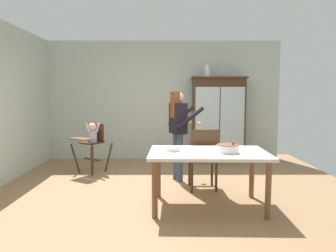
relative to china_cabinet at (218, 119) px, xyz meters
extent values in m
plane|color=#93704C|center=(-1.23, -2.37, -0.94)|extent=(6.24, 6.24, 0.00)
cube|color=beige|center=(-1.23, 0.26, 0.41)|extent=(5.32, 0.06, 2.70)
cube|color=#422819|center=(0.00, 0.00, -0.03)|extent=(1.14, 0.42, 1.84)
cube|color=#422819|center=(0.00, 0.00, 0.91)|extent=(1.20, 0.48, 0.04)
cube|color=silver|center=(-0.27, -0.21, 0.07)|extent=(0.52, 0.01, 1.28)
cube|color=silver|center=(0.27, -0.21, 0.07)|extent=(0.52, 0.01, 1.28)
cube|color=#422819|center=(0.00, 0.00, 0.07)|extent=(1.06, 0.36, 0.02)
cylinder|color=white|center=(-0.26, 0.00, 1.04)|extent=(0.13, 0.13, 0.22)
cylinder|color=white|center=(-0.26, 0.00, 1.18)|extent=(0.07, 0.07, 0.05)
cylinder|color=#422819|center=(-2.88, -1.12, -0.66)|extent=(0.19, 0.08, 0.56)
cylinder|color=#422819|center=(-2.51, -1.36, -0.66)|extent=(0.08, 0.19, 0.56)
cylinder|color=#422819|center=(-2.64, -0.75, -0.66)|extent=(0.08, 0.19, 0.56)
cylinder|color=#422819|center=(-2.27, -0.99, -0.66)|extent=(0.19, 0.08, 0.56)
cube|color=#422819|center=(-2.58, -1.06, -0.69)|extent=(0.37, 0.26, 0.02)
cube|color=#422819|center=(-2.58, -1.06, -0.37)|extent=(0.47, 0.47, 0.02)
cube|color=#422819|center=(-2.49, -0.93, -0.19)|extent=(0.27, 0.19, 0.34)
cube|color=brown|center=(-2.72, -1.28, -0.26)|extent=(0.50, 0.44, 0.02)
cylinder|color=#B2ADD1|center=(-2.57, -1.04, -0.25)|extent=(0.17, 0.17, 0.22)
sphere|color=beige|center=(-2.57, -1.04, -0.07)|extent=(0.15, 0.15, 0.15)
cylinder|color=beige|center=(-2.68, -0.97, -0.08)|extent=(0.10, 0.09, 0.17)
cylinder|color=beige|center=(-2.45, -1.12, -0.08)|extent=(0.10, 0.09, 0.17)
cylinder|color=#3D4C6B|center=(-0.93, -1.72, -0.53)|extent=(0.11, 0.11, 0.82)
cylinder|color=#3D4C6B|center=(-0.99, -1.56, -0.53)|extent=(0.11, 0.11, 0.82)
cube|color=black|center=(-0.96, -1.64, 0.14)|extent=(0.31, 0.41, 0.52)
cube|color=white|center=(-0.86, -1.61, 0.14)|extent=(0.03, 0.06, 0.49)
sphere|color=beige|center=(-0.96, -1.64, 0.49)|extent=(0.19, 0.19, 0.19)
cube|color=brown|center=(-1.01, -1.66, 0.37)|extent=(0.16, 0.22, 0.44)
cylinder|color=black|center=(-0.76, -1.78, 0.15)|extent=(0.49, 0.23, 0.37)
sphere|color=beige|center=(-0.61, -1.73, 0.04)|extent=(0.08, 0.08, 0.08)
cylinder|color=black|center=(-0.90, -1.41, 0.15)|extent=(0.49, 0.23, 0.37)
sphere|color=beige|center=(-0.75, -1.35, 0.04)|extent=(0.08, 0.08, 0.08)
cube|color=silver|center=(-0.62, -2.94, -0.22)|extent=(1.55, 1.02, 0.04)
cylinder|color=brown|center=(-1.30, -3.31, -0.59)|extent=(0.07, 0.07, 0.70)
cylinder|color=brown|center=(0.04, -3.35, -0.59)|extent=(0.07, 0.07, 0.70)
cylinder|color=brown|center=(-1.28, -2.52, -0.59)|extent=(0.07, 0.07, 0.70)
cylinder|color=brown|center=(0.07, -2.56, -0.59)|extent=(0.07, 0.07, 0.70)
cylinder|color=white|center=(-0.38, -3.04, -0.15)|extent=(0.28, 0.28, 0.10)
cylinder|color=brown|center=(-0.38, -3.04, -0.10)|extent=(0.27, 0.27, 0.01)
cylinder|color=#F2E5CC|center=(-0.38, -3.04, -0.07)|extent=(0.01, 0.01, 0.06)
cone|color=yellow|center=(-0.38, -3.04, -0.02)|extent=(0.02, 0.02, 0.02)
sphere|color=red|center=(-0.32, -3.07, -0.08)|extent=(0.04, 0.04, 0.04)
cylinder|color=silver|center=(-1.07, -2.91, -0.18)|extent=(0.18, 0.18, 0.05)
cylinder|color=#422819|center=(-0.41, -1.94, -0.72)|extent=(0.04, 0.04, 0.45)
cylinder|color=#422819|center=(-0.78, -1.95, -0.72)|extent=(0.04, 0.04, 0.45)
cylinder|color=#422819|center=(-0.40, -2.31, -0.72)|extent=(0.04, 0.04, 0.45)
cylinder|color=#422819|center=(-0.77, -2.32, -0.72)|extent=(0.04, 0.04, 0.45)
cube|color=brown|center=(-0.59, -2.13, -0.48)|extent=(0.45, 0.45, 0.03)
cube|color=#422819|center=(-0.59, -2.33, -0.22)|extent=(0.42, 0.05, 0.48)
cylinder|color=#422819|center=(-0.40, -2.32, -0.22)|extent=(0.03, 0.03, 0.48)
cylinder|color=#422819|center=(-0.78, -2.33, -0.22)|extent=(0.03, 0.03, 0.48)
camera|label=1|loc=(-1.17, -6.93, 0.52)|focal=33.35mm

